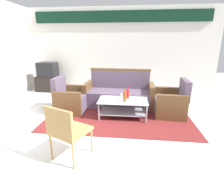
{
  "coord_description": "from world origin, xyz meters",
  "views": [
    {
      "loc": [
        0.38,
        -3.0,
        1.67
      ],
      "look_at": [
        -0.01,
        0.63,
        0.65
      ],
      "focal_mm": 27.32,
      "sensor_mm": 36.0,
      "label": 1
    }
  ],
  "objects_px": {
    "coffee_table": "(123,106)",
    "cup": "(122,95)",
    "wicker_chair": "(66,129)",
    "couch": "(119,94)",
    "television": "(48,69)",
    "tv_stand": "(49,83)",
    "armchair_right": "(171,103)",
    "bottle_brown": "(125,97)",
    "armchair_left": "(71,100)",
    "bottle_red": "(128,94)"
  },
  "relations": [
    {
      "from": "bottle_brown",
      "to": "cup",
      "type": "height_order",
      "value": "bottle_brown"
    },
    {
      "from": "tv_stand",
      "to": "wicker_chair",
      "type": "distance_m",
      "value": 3.99
    },
    {
      "from": "cup",
      "to": "couch",
      "type": "bearing_deg",
      "value": 101.75
    },
    {
      "from": "armchair_left",
      "to": "television",
      "type": "xyz_separation_m",
      "value": [
        -1.38,
        1.7,
        0.47
      ]
    },
    {
      "from": "cup",
      "to": "television",
      "type": "bearing_deg",
      "value": 146.71
    },
    {
      "from": "armchair_right",
      "to": "television",
      "type": "relative_size",
      "value": 1.35
    },
    {
      "from": "television",
      "to": "wicker_chair",
      "type": "bearing_deg",
      "value": 123.39
    },
    {
      "from": "coffee_table",
      "to": "tv_stand",
      "type": "height_order",
      "value": "tv_stand"
    },
    {
      "from": "bottle_red",
      "to": "tv_stand",
      "type": "distance_m",
      "value": 3.31
    },
    {
      "from": "armchair_left",
      "to": "television",
      "type": "distance_m",
      "value": 2.24
    },
    {
      "from": "armchair_right",
      "to": "tv_stand",
      "type": "bearing_deg",
      "value": 69.0
    },
    {
      "from": "bottle_brown",
      "to": "cup",
      "type": "xyz_separation_m",
      "value": [
        -0.07,
        0.26,
        -0.06
      ]
    },
    {
      "from": "couch",
      "to": "wicker_chair",
      "type": "relative_size",
      "value": 2.17
    },
    {
      "from": "bottle_red",
      "to": "tv_stand",
      "type": "relative_size",
      "value": 0.36
    },
    {
      "from": "armchair_left",
      "to": "bottle_brown",
      "type": "relative_size",
      "value": 3.02
    },
    {
      "from": "bottle_brown",
      "to": "tv_stand",
      "type": "bearing_deg",
      "value": 143.74
    },
    {
      "from": "wicker_chair",
      "to": "armchair_left",
      "type": "bearing_deg",
      "value": 130.87
    },
    {
      "from": "bottle_brown",
      "to": "wicker_chair",
      "type": "bearing_deg",
      "value": -117.58
    },
    {
      "from": "tv_stand",
      "to": "couch",
      "type": "bearing_deg",
      "value": -25.32
    },
    {
      "from": "armchair_right",
      "to": "tv_stand",
      "type": "distance_m",
      "value": 4.15
    },
    {
      "from": "coffee_table",
      "to": "wicker_chair",
      "type": "height_order",
      "value": "wicker_chair"
    },
    {
      "from": "television",
      "to": "wicker_chair",
      "type": "relative_size",
      "value": 0.75
    },
    {
      "from": "couch",
      "to": "television",
      "type": "relative_size",
      "value": 2.9
    },
    {
      "from": "armchair_right",
      "to": "bottle_brown",
      "type": "bearing_deg",
      "value": 109.34
    },
    {
      "from": "armchair_left",
      "to": "television",
      "type": "height_order",
      "value": "television"
    },
    {
      "from": "bottle_red",
      "to": "cup",
      "type": "relative_size",
      "value": 2.9
    },
    {
      "from": "armchair_left",
      "to": "coffee_table",
      "type": "bearing_deg",
      "value": 81.86
    },
    {
      "from": "coffee_table",
      "to": "cup",
      "type": "bearing_deg",
      "value": 98.8
    },
    {
      "from": "armchair_right",
      "to": "bottle_red",
      "type": "xyz_separation_m",
      "value": [
        -1.01,
        -0.09,
        0.23
      ]
    },
    {
      "from": "bottle_brown",
      "to": "tv_stand",
      "type": "relative_size",
      "value": 0.35
    },
    {
      "from": "couch",
      "to": "cup",
      "type": "height_order",
      "value": "couch"
    },
    {
      "from": "armchair_right",
      "to": "bottle_brown",
      "type": "xyz_separation_m",
      "value": [
        -1.07,
        -0.32,
        0.23
      ]
    },
    {
      "from": "couch",
      "to": "tv_stand",
      "type": "xyz_separation_m",
      "value": [
        -2.54,
        1.2,
        -0.06
      ]
    },
    {
      "from": "tv_stand",
      "to": "television",
      "type": "bearing_deg",
      "value": 85.94
    },
    {
      "from": "bottle_red",
      "to": "bottle_brown",
      "type": "xyz_separation_m",
      "value": [
        -0.06,
        -0.22,
        -0.0
      ]
    },
    {
      "from": "bottle_red",
      "to": "wicker_chair",
      "type": "bearing_deg",
      "value": -116.08
    },
    {
      "from": "cup",
      "to": "tv_stand",
      "type": "distance_m",
      "value": 3.18
    },
    {
      "from": "coffee_table",
      "to": "bottle_brown",
      "type": "height_order",
      "value": "bottle_brown"
    },
    {
      "from": "cup",
      "to": "wicker_chair",
      "type": "distance_m",
      "value": 1.87
    },
    {
      "from": "couch",
      "to": "bottle_red",
      "type": "xyz_separation_m",
      "value": [
        0.24,
        -0.57,
        0.2
      ]
    },
    {
      "from": "bottle_brown",
      "to": "television",
      "type": "relative_size",
      "value": 0.45
    },
    {
      "from": "bottle_red",
      "to": "cup",
      "type": "distance_m",
      "value": 0.14
    },
    {
      "from": "television",
      "to": "wicker_chair",
      "type": "xyz_separation_m",
      "value": [
        1.95,
        -3.47,
        -0.27
      ]
    },
    {
      "from": "armchair_right",
      "to": "coffee_table",
      "type": "bearing_deg",
      "value": 104.72
    },
    {
      "from": "armchair_left",
      "to": "bottle_brown",
      "type": "bearing_deg",
      "value": 78.71
    },
    {
      "from": "coffee_table",
      "to": "bottle_red",
      "type": "relative_size",
      "value": 3.79
    },
    {
      "from": "bottle_brown",
      "to": "couch",
      "type": "bearing_deg",
      "value": 102.72
    },
    {
      "from": "couch",
      "to": "coffee_table",
      "type": "xyz_separation_m",
      "value": [
        0.14,
        -0.71,
        -0.04
      ]
    },
    {
      "from": "coffee_table",
      "to": "wicker_chair",
      "type": "bearing_deg",
      "value": -115.1
    },
    {
      "from": "coffee_table",
      "to": "cup",
      "type": "relative_size",
      "value": 11.0
    }
  ]
}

